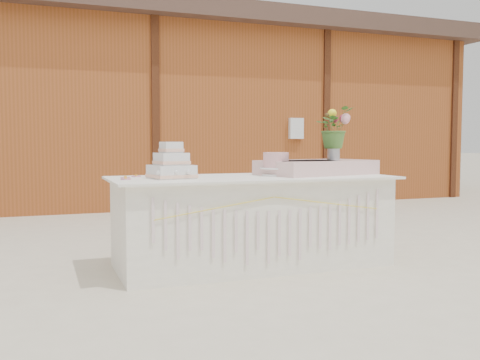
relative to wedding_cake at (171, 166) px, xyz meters
name	(u,v)px	position (x,y,z in m)	size (l,w,h in m)	color
ground	(252,265)	(0.71, 0.00, -0.87)	(80.00, 80.00, 0.00)	beige
barn	(133,110)	(0.69, 6.00, 0.81)	(12.60, 4.60, 3.30)	brown
cake_table	(253,221)	(0.71, 0.00, -0.48)	(2.40, 1.00, 0.77)	white
wedding_cake	(171,166)	(0.00, 0.00, 0.00)	(0.38, 0.38, 0.30)	silver
pink_cake_stand	(276,163)	(0.93, 0.01, 0.01)	(0.28, 0.28, 0.20)	white
satin_runner	(316,167)	(1.37, 0.08, -0.04)	(1.02, 0.59, 0.13)	beige
flower_vase	(333,152)	(1.54, 0.08, 0.11)	(0.11, 0.11, 0.16)	#B6B6BB
bouquet	(334,122)	(1.54, 0.08, 0.37)	(0.34, 0.30, 0.38)	#43702C
loose_flowers	(132,177)	(-0.30, 0.13, -0.09)	(0.16, 0.39, 0.02)	#CE7E95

